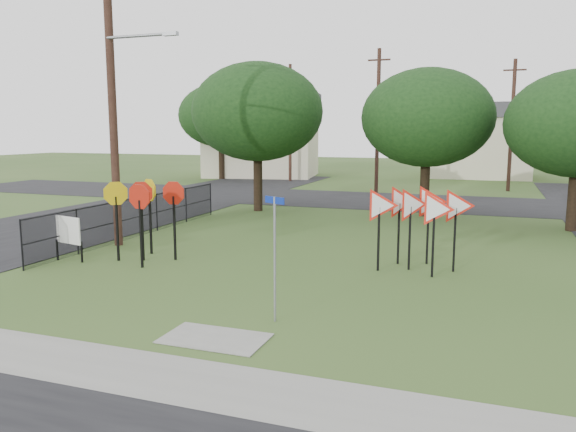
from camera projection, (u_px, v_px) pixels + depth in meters
The scene contains 20 objects.
ground at pixel (262, 303), 13.04m from camera, with size 140.00×140.00×0.00m, color #2E4C1C.
sidewalk at pixel (164, 377), 9.13m from camera, with size 30.00×1.60×0.02m, color gray.
planting_strip at pixel (118, 411), 8.01m from camera, with size 30.00×0.80×0.02m, color #2E4C1C.
street_left at pixel (107, 216), 26.36m from camera, with size 8.00×50.00×0.02m, color black.
street_far at pixel (397, 201), 31.63m from camera, with size 60.00×8.00×0.02m, color black.
curb_pad at pixel (215, 339), 10.80m from camera, with size 2.00×1.20×0.02m, color gray.
street_name_sign at pixel (275, 250), 11.58m from camera, with size 0.50×0.25×2.64m.
stop_sign_cluster at pixel (144, 202), 17.08m from camera, with size 2.28×1.90×2.47m.
yield_sign_cluster at pixel (418, 208), 15.96m from camera, with size 3.06×1.71×2.42m.
info_board at pixel (68, 232), 17.08m from camera, with size 1.09×0.29×1.39m.
utility_pole_main at pixel (113, 93), 18.85m from camera, with size 3.55×0.33×10.00m.
far_pole_a at pixel (378, 120), 35.33m from camera, with size 1.40×0.24×9.00m.
far_pole_b at pixel (512, 125), 36.40m from camera, with size 1.40×0.24×8.50m.
far_pole_c at pixel (290, 122), 43.59m from camera, with size 1.40×0.24×9.00m.
fence_run at pixel (140, 215), 21.28m from camera, with size 0.05×11.55×1.50m.
house_left at pixel (262, 134), 48.79m from camera, with size 10.58×8.88×7.20m.
house_mid at pixel (482, 140), 48.41m from camera, with size 8.40×8.40×6.20m.
tree_near_left at pixel (257, 112), 27.33m from camera, with size 6.40×6.40×7.27m.
tree_near_mid at pixel (427, 118), 25.63m from camera, with size 6.00×6.00×6.80m.
tree_far_left at pixel (221, 115), 45.52m from camera, with size 6.80×6.80×7.73m.
Camera 1 is at (4.83, -11.63, 3.98)m, focal length 35.00 mm.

